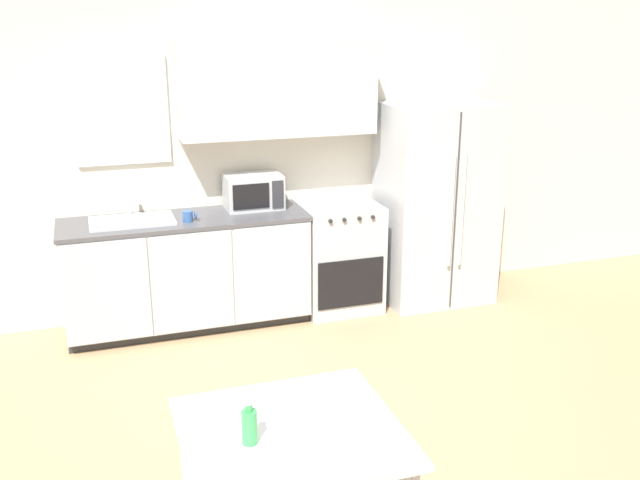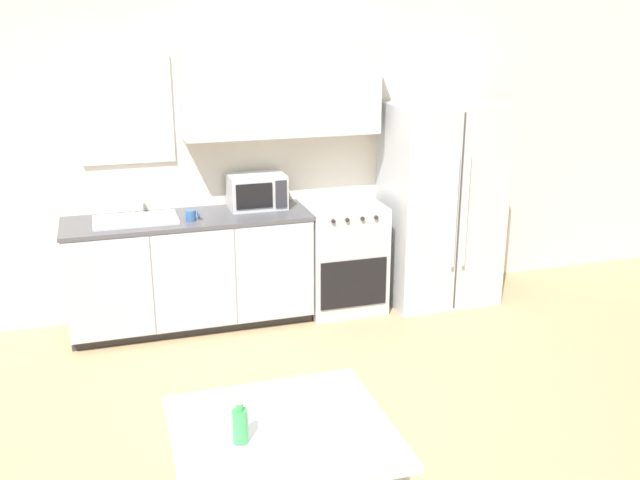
# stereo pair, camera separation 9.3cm
# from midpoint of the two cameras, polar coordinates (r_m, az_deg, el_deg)

# --- Properties ---
(ground_plane) EXTENTS (12.00, 12.00, 0.00)m
(ground_plane) POSITION_cam_midpoint_polar(r_m,az_deg,el_deg) (4.43, -2.34, -15.57)
(ground_plane) COLOR tan
(wall_back) EXTENTS (12.00, 0.38, 2.70)m
(wall_back) POSITION_cam_midpoint_polar(r_m,az_deg,el_deg) (5.88, -7.21, 7.79)
(wall_back) COLOR beige
(wall_back) RESTS_ON ground_plane
(kitchen_counter) EXTENTS (1.91, 0.62, 0.91)m
(kitchen_counter) POSITION_cam_midpoint_polar(r_m,az_deg,el_deg) (5.79, -9.84, -2.47)
(kitchen_counter) COLOR #333333
(kitchen_counter) RESTS_ON ground_plane
(oven_range) EXTENTS (0.65, 0.62, 0.92)m
(oven_range) POSITION_cam_midpoint_polar(r_m,az_deg,el_deg) (6.07, 2.20, -1.31)
(oven_range) COLOR #B7BABC
(oven_range) RESTS_ON ground_plane
(refrigerator) EXTENTS (0.93, 0.73, 1.72)m
(refrigerator) POSITION_cam_midpoint_polar(r_m,az_deg,el_deg) (6.25, 10.01, 2.85)
(refrigerator) COLOR silver
(refrigerator) RESTS_ON ground_plane
(kitchen_sink) EXTENTS (0.63, 0.40, 0.26)m
(kitchen_sink) POSITION_cam_midpoint_polar(r_m,az_deg,el_deg) (5.63, -14.09, 1.65)
(kitchen_sink) COLOR #B7BABC
(kitchen_sink) RESTS_ON kitchen_counter
(microwave) EXTENTS (0.46, 0.32, 0.28)m
(microwave) POSITION_cam_midpoint_polar(r_m,az_deg,el_deg) (5.82, -4.62, 3.91)
(microwave) COLOR #B7BABC
(microwave) RESTS_ON kitchen_counter
(coffee_mug) EXTENTS (0.11, 0.08, 0.08)m
(coffee_mug) POSITION_cam_midpoint_polar(r_m,az_deg,el_deg) (5.54, -9.76, 1.95)
(coffee_mug) COLOR #335999
(coffee_mug) RESTS_ON kitchen_counter
(dining_table) EXTENTS (0.93, 0.85, 0.73)m
(dining_table) POSITION_cam_midpoint_polar(r_m,az_deg,el_deg) (3.21, -2.13, -16.60)
(dining_table) COLOR white
(dining_table) RESTS_ON ground_plane
(drink_bottle) EXTENTS (0.07, 0.07, 0.20)m
(drink_bottle) POSITION_cam_midpoint_polar(r_m,az_deg,el_deg) (3.03, -5.50, -14.50)
(drink_bottle) COLOR #3FB259
(drink_bottle) RESTS_ON dining_table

